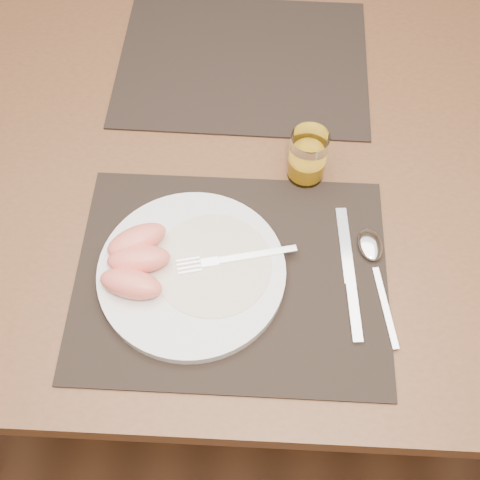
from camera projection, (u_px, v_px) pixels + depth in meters
The scene contains 11 objects.
ground at pixel (243, 332), 1.63m from camera, with size 5.00×5.00×0.00m, color #55331D.
table at pixel (245, 188), 1.06m from camera, with size 1.40×0.90×0.75m.
placemat_near at pixel (231, 276), 0.87m from camera, with size 0.45×0.35×0.00m, color black.
placemat_far at pixel (243, 62), 1.10m from camera, with size 0.45×0.35×0.00m, color black.
plate at pixel (192, 272), 0.86m from camera, with size 0.27×0.27×0.02m, color white.
plate_dressing at pixel (213, 264), 0.86m from camera, with size 0.17×0.17×0.00m.
fork at pixel (226, 260), 0.86m from camera, with size 0.17×0.06×0.00m.
knife at pixel (350, 283), 0.86m from camera, with size 0.03×0.22×0.01m.
spoon at pixel (372, 253), 0.88m from camera, with size 0.05×0.19×0.01m.
juice_glass at pixel (307, 158), 0.93m from camera, with size 0.06×0.06×0.09m.
grapefruit_wedges at pixel (136, 261), 0.84m from camera, with size 0.10×0.14×0.04m.
Camera 1 is at (0.02, -0.62, 1.53)m, focal length 45.00 mm.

